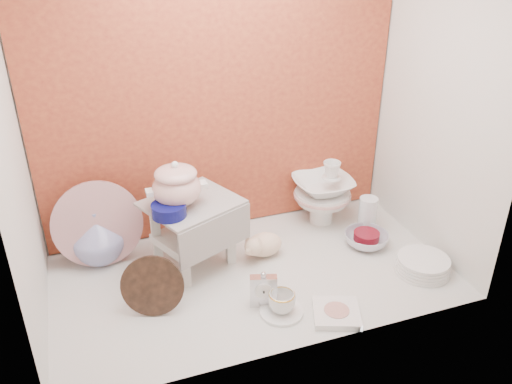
% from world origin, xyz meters
% --- Properties ---
extents(ground, '(1.80, 1.80, 0.00)m').
position_xyz_m(ground, '(0.00, 0.00, 0.00)').
color(ground, silver).
rests_on(ground, ground).
extents(niche_shell, '(1.86, 1.03, 1.53)m').
position_xyz_m(niche_shell, '(0.00, 0.18, 0.93)').
color(niche_shell, '#BC572F').
rests_on(niche_shell, ground).
extents(step_stool, '(0.50, 0.47, 0.34)m').
position_xyz_m(step_stool, '(-0.23, 0.18, 0.17)').
color(step_stool, silver).
rests_on(step_stool, ground).
extents(soup_tureen, '(0.31, 0.31, 0.22)m').
position_xyz_m(soup_tureen, '(-0.30, 0.16, 0.44)').
color(soup_tureen, white).
rests_on(soup_tureen, step_stool).
extents(cobalt_bowl, '(0.20, 0.20, 0.06)m').
position_xyz_m(cobalt_bowl, '(-0.35, 0.09, 0.36)').
color(cobalt_bowl, '#0B0C53').
rests_on(cobalt_bowl, step_stool).
extents(floral_platter, '(0.42, 0.11, 0.41)m').
position_xyz_m(floral_platter, '(-0.64, 0.35, 0.21)').
color(floral_platter, beige).
rests_on(floral_platter, ground).
extents(blue_white_vase, '(0.30, 0.30, 0.26)m').
position_xyz_m(blue_white_vase, '(-0.65, 0.37, 0.13)').
color(blue_white_vase, white).
rests_on(blue_white_vase, ground).
extents(lacquer_tray, '(0.27, 0.16, 0.26)m').
position_xyz_m(lacquer_tray, '(-0.47, -0.10, 0.13)').
color(lacquer_tray, black).
rests_on(lacquer_tray, ground).
extents(mantel_clock, '(0.12, 0.07, 0.17)m').
position_xyz_m(mantel_clock, '(-0.03, -0.21, 0.08)').
color(mantel_clock, silver).
rests_on(mantel_clock, ground).
extents(plush_pig, '(0.24, 0.18, 0.13)m').
position_xyz_m(plush_pig, '(0.10, 0.13, 0.07)').
color(plush_pig, beige).
rests_on(plush_pig, ground).
extents(teacup_saucer, '(0.24, 0.24, 0.01)m').
position_xyz_m(teacup_saucer, '(0.02, -0.29, 0.01)').
color(teacup_saucer, white).
rests_on(teacup_saucer, ground).
extents(gold_rim_teacup, '(0.12, 0.12, 0.09)m').
position_xyz_m(gold_rim_teacup, '(0.02, -0.29, 0.06)').
color(gold_rim_teacup, white).
rests_on(gold_rim_teacup, teacup_saucer).
extents(lattice_dish, '(0.25, 0.25, 0.03)m').
position_xyz_m(lattice_dish, '(0.23, -0.38, 0.01)').
color(lattice_dish, white).
rests_on(lattice_dish, ground).
extents(dinner_plate_stack, '(0.33, 0.33, 0.07)m').
position_xyz_m(dinner_plate_stack, '(0.75, -0.24, 0.04)').
color(dinner_plate_stack, white).
rests_on(dinner_plate_stack, ground).
extents(crystal_bowl, '(0.27, 0.27, 0.07)m').
position_xyz_m(crystal_bowl, '(0.62, 0.04, 0.03)').
color(crystal_bowl, silver).
rests_on(crystal_bowl, ground).
extents(clear_glass_vase, '(0.11, 0.11, 0.19)m').
position_xyz_m(clear_glass_vase, '(0.69, 0.17, 0.10)').
color(clear_glass_vase, silver).
rests_on(clear_glass_vase, ground).
extents(porcelain_tower, '(0.37, 0.37, 0.35)m').
position_xyz_m(porcelain_tower, '(0.51, 0.34, 0.18)').
color(porcelain_tower, white).
rests_on(porcelain_tower, ground).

